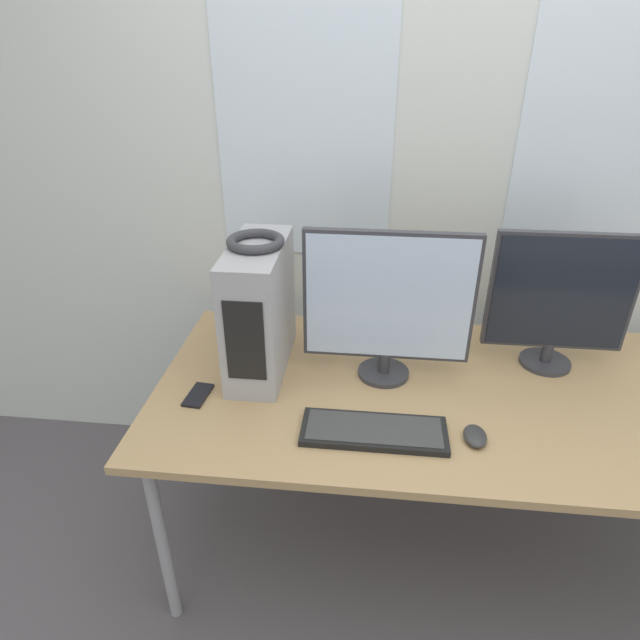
% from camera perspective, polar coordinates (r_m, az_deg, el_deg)
% --- Properties ---
extents(wall_back, '(8.00, 0.07, 2.70)m').
position_cam_1_polar(wall_back, '(2.16, 13.72, 15.55)').
color(wall_back, silver).
rests_on(wall_back, ground_plane).
extents(desk, '(1.96, 0.94, 0.75)m').
position_cam_1_polar(desk, '(1.87, 13.36, -8.38)').
color(desk, tan).
rests_on(desk, ground_plane).
extents(pc_tower, '(0.17, 0.44, 0.45)m').
position_cam_1_polar(pc_tower, '(1.82, -6.47, 1.17)').
color(pc_tower, '#9E9EA3').
rests_on(pc_tower, desk).
extents(headphones, '(0.19, 0.19, 0.03)m').
position_cam_1_polar(headphones, '(1.72, -6.90, 8.34)').
color(headphones, '#333338').
rests_on(headphones, pc_tower).
extents(monitor_main, '(0.55, 0.18, 0.52)m').
position_cam_1_polar(monitor_main, '(1.74, 7.28, 1.80)').
color(monitor_main, '#333338').
rests_on(monitor_main, desk).
extents(monitor_right_near, '(0.47, 0.18, 0.49)m').
position_cam_1_polar(monitor_right_near, '(1.97, 24.22, 2.08)').
color(monitor_right_near, '#333338').
rests_on(monitor_right_near, desk).
extents(keyboard, '(0.43, 0.16, 0.02)m').
position_cam_1_polar(keyboard, '(1.62, 5.77, -11.70)').
color(keyboard, black).
rests_on(keyboard, desk).
extents(mouse, '(0.07, 0.10, 0.03)m').
position_cam_1_polar(mouse, '(1.66, 16.22, -11.79)').
color(mouse, '#2D2D2D').
rests_on(mouse, desk).
extents(cell_phone, '(0.08, 0.13, 0.01)m').
position_cam_1_polar(cell_phone, '(1.81, -12.88, -7.81)').
color(cell_phone, black).
rests_on(cell_phone, desk).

